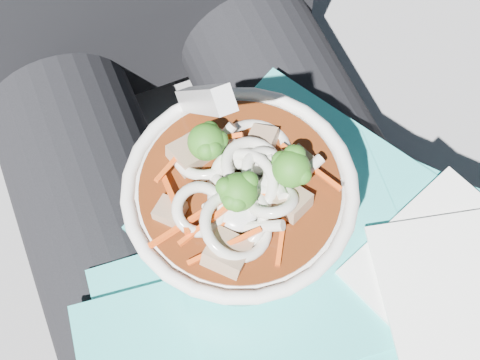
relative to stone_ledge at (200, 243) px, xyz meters
name	(u,v)px	position (x,y,z in m)	size (l,w,h in m)	color
stone_ledge	(200,243)	(0.00, 0.00, 0.00)	(1.00, 0.50, 0.44)	slate
lap	(246,277)	(0.00, -0.15, 0.29)	(0.33, 0.48, 0.14)	black
person_body	(205,172)	(0.00, -0.06, 0.32)	(0.34, 0.94, 0.98)	black
plastic_bag	(301,300)	(0.02, -0.20, 0.37)	(0.36, 0.39, 0.02)	#2BB6B3
napkins	(459,281)	(0.12, -0.24, 0.38)	(0.16, 0.16, 0.01)	white
udon_bowl	(240,205)	(0.00, -0.14, 0.43)	(0.17, 0.17, 0.19)	white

